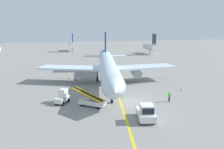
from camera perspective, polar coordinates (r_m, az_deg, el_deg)
The scene contains 11 objects.
ground_plane at distance 32.35m, azimuth 5.24°, elevation -7.49°, with size 300.00×300.00×0.00m, color gray.
taxi_line_yellow at distance 36.63m, azimuth 1.55°, elevation -5.02°, with size 0.30×80.00×0.01m, color yellow.
airliner at distance 42.61m, azimuth -1.13°, elevation 2.20°, with size 28.03×35.12×10.10m.
pushback_tug at distance 26.15m, azimuth 9.24°, elevation -10.23°, with size 2.69×3.94×2.20m.
baggage_tug_near_wing at distance 32.43m, azimuth -13.34°, elevation -6.00°, with size 2.41×2.72×2.10m.
belt_loader_forward_hold at distance 30.52m, azimuth -5.64°, elevation -7.19°, with size 4.70×4.08×2.59m.
ground_crew_marshaller at distance 33.23m, azimuth 15.36°, elevation -5.69°, with size 0.36×0.24×1.70m.
safety_cone_nose_left at distance 40.09m, azimuth 18.32°, elevation -3.80°, with size 0.36×0.36×0.44m, color orange.
safety_cone_nose_right at distance 47.12m, azimuth -11.43°, elevation -1.02°, with size 0.36×0.36×0.44m, color orange.
distant_aircraft_mid_right at distance 105.64m, azimuth -10.81°, elevation 8.03°, with size 3.00×10.10×8.80m.
distant_aircraft_far_right at distance 93.99m, azimuth 10.40°, elevation 7.52°, with size 3.00×10.10×8.80m.
Camera 1 is at (-10.90, -28.40, 11.02)m, focal length 33.54 mm.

